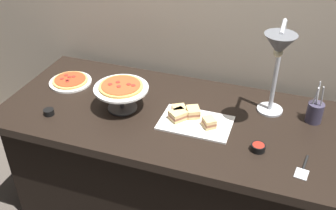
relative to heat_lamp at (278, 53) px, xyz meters
name	(u,v)px	position (x,y,z in m)	size (l,w,h in m)	color
ground_plane	(172,209)	(-0.50, -0.06, -1.18)	(8.00, 8.00, 0.00)	#4C443D
back_wall	(200,6)	(-0.50, 0.44, 0.02)	(4.40, 0.04, 2.40)	tan
buffet_table	(172,165)	(-0.50, -0.06, -0.79)	(1.90, 0.84, 0.76)	black
heat_lamp	(278,53)	(0.00, 0.00, 0.00)	(0.15, 0.32, 0.53)	#B7BABF
pizza_plate_front	(70,81)	(-1.20, 0.05, -0.40)	(0.26, 0.26, 0.03)	white
pizza_plate_center	(121,90)	(-0.78, -0.10, -0.30)	(0.30, 0.30, 0.15)	#595B60
sandwich_platter	(192,119)	(-0.38, -0.10, -0.40)	(0.38, 0.24, 0.06)	white
sauce_cup_near	(258,147)	(-0.01, -0.22, -0.40)	(0.07, 0.07, 0.03)	black
sauce_cup_far	(49,112)	(-1.13, -0.29, -0.40)	(0.06, 0.06, 0.03)	black
utensil_holder	(315,112)	(0.23, 0.12, -0.36)	(0.08, 0.08, 0.23)	#383347
serving_spatula	(303,168)	(0.20, -0.28, -0.41)	(0.07, 0.17, 0.01)	#B7BABF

